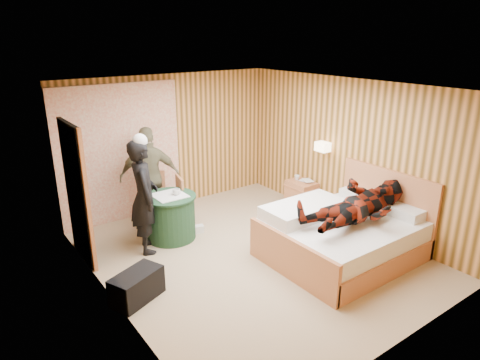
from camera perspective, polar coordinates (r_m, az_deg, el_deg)
floor at (r=6.59m, az=1.42°, el=-9.90°), size 4.20×5.00×0.01m
ceiling at (r=5.81m, az=1.62°, el=12.25°), size 4.20×5.00×0.01m
wall_back at (r=8.13m, az=-9.31°, el=5.00°), size 4.20×0.02×2.50m
wall_left at (r=5.16m, az=-17.39°, el=-3.91°), size 0.02×5.00×2.50m
wall_right at (r=7.50m, az=14.39°, el=3.46°), size 0.02×5.00×2.50m
curtain at (r=7.70m, az=-15.68°, el=3.36°), size 2.20×0.08×2.40m
doorway at (r=6.51m, az=-20.97°, el=-1.66°), size 0.06×0.90×2.05m
wall_lamp at (r=7.64m, az=10.99°, el=4.38°), size 0.26×0.24×0.16m
bed at (r=6.61m, az=13.65°, el=-7.06°), size 2.18×1.72×1.18m
nightstand at (r=8.21m, az=8.13°, el=-1.94°), size 0.41×0.55×0.53m
round_table at (r=7.02m, az=-9.23°, el=-4.83°), size 0.84×0.84×0.75m
chair_far at (r=7.53m, az=-11.41°, el=-1.95°), size 0.55×0.55×0.93m
chair_near at (r=7.32m, az=-8.76°, el=-2.52°), size 0.49×0.49×0.90m
duffel_bag at (r=5.65m, az=-13.59°, el=-13.61°), size 0.75×0.58×0.37m
sneaker_left at (r=7.25m, az=-5.99°, el=-6.58°), size 0.30×0.19×0.13m
sneaker_right at (r=7.11m, az=-8.83°, el=-7.25°), size 0.32×0.21×0.13m
woman_standing at (r=6.53m, az=-12.67°, el=-2.16°), size 0.59×0.73×1.75m
man_at_table at (r=7.44m, az=-11.92°, el=0.42°), size 1.09×0.79×1.72m
man_on_bed at (r=6.23m, az=15.91°, el=-2.05°), size 0.86×0.67×1.77m
book_lower at (r=8.08m, az=8.46°, el=-0.26°), size 0.21×0.26×0.02m
book_upper at (r=8.07m, az=8.47°, el=-0.12°), size 0.23×0.26×0.02m
cup_nightstand at (r=8.19m, az=7.60°, el=0.31°), size 0.11×0.11×0.09m
cup_table at (r=6.86m, az=-8.48°, el=-1.57°), size 0.14×0.14×0.10m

